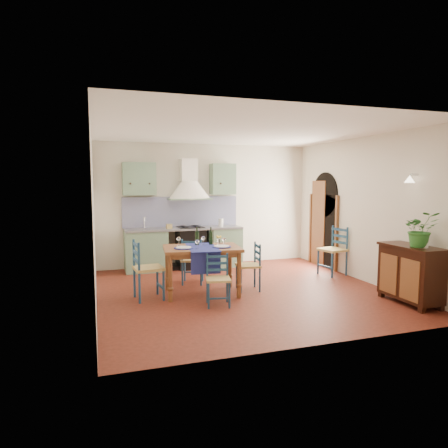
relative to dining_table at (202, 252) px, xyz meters
The scene contains 13 objects.
floor 1.05m from the dining_table, ahead, with size 5.00×5.00×0.00m, color #43180E.
back_wall 2.29m from the dining_table, 82.88° to the left, with size 5.00×0.96×2.80m.
right_wall 3.31m from the dining_table, ahead, with size 0.26×5.00×2.80m.
left_wall 1.88m from the dining_table, behind, with size 0.04×5.00×2.80m, color beige.
ceiling 2.21m from the dining_table, ahead, with size 5.00×5.00×0.01m, color white.
dining_table is the anchor object (origin of this frame).
chair_near 0.75m from the dining_table, 83.74° to the right, with size 0.44×0.44×0.80m.
chair_far 0.79m from the dining_table, 89.69° to the left, with size 0.52×0.52×0.88m.
chair_left 0.98m from the dining_table, behind, with size 0.51×0.51×0.98m.
chair_right 0.92m from the dining_table, ahead, with size 0.44×0.44×0.85m.
chair_spare 3.04m from the dining_table, 10.74° to the left, with size 0.56×0.56×1.01m.
sideboard 3.39m from the dining_table, 27.10° to the right, with size 0.50×1.05×0.94m.
potted_plant 3.49m from the dining_table, 29.68° to the right, with size 0.50×0.43×0.55m, color #286926.
Camera 1 is at (-2.47, -6.50, 1.93)m, focal length 32.00 mm.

